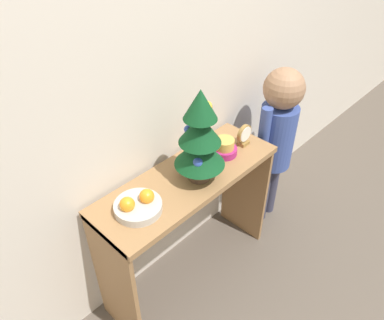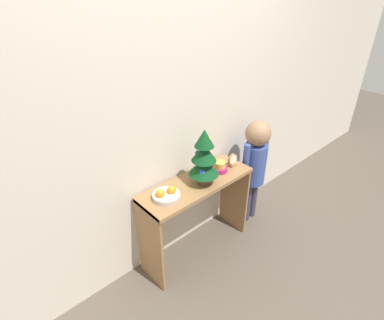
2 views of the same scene
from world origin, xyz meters
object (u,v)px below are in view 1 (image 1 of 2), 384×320
at_px(mini_tree, 200,137).
at_px(child_figure, 277,129).
at_px(singing_bowl, 224,148).
at_px(fruit_bowl, 138,205).
at_px(desk_clock, 244,135).

xyz_separation_m(mini_tree, child_figure, (0.65, 0.01, -0.27)).
distance_m(singing_bowl, child_figure, 0.44).
height_order(fruit_bowl, singing_bowl, same).
height_order(mini_tree, singing_bowl, mini_tree).
height_order(desk_clock, child_figure, child_figure).
xyz_separation_m(mini_tree, desk_clock, (0.34, 0.02, -0.17)).
bearing_deg(desk_clock, singing_bowl, 170.98).
xyz_separation_m(singing_bowl, child_figure, (0.43, -0.03, -0.08)).
distance_m(mini_tree, desk_clock, 0.38).
relative_size(singing_bowl, child_figure, 0.12).
bearing_deg(mini_tree, singing_bowl, 9.39).
distance_m(mini_tree, child_figure, 0.70).
distance_m(fruit_bowl, singing_bowl, 0.54).
relative_size(mini_tree, singing_bowl, 3.49).
distance_m(singing_bowl, desk_clock, 0.13).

